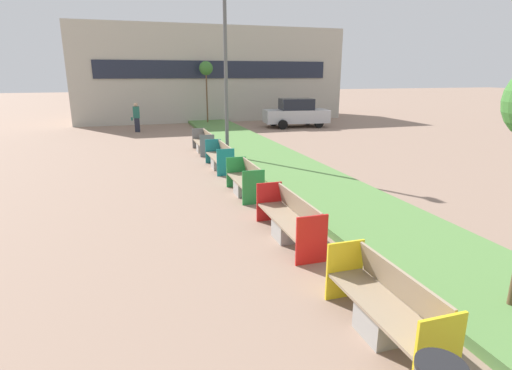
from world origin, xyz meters
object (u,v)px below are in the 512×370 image
object	(u,v)px
bench_grey_frame	(204,144)
parked_car_distant	(296,113)
bench_red_frame	(289,222)
bench_teal_frame	(220,159)
bench_yellow_frame	(385,311)
street_lamp_post	(226,55)
sapling_tree_far	(206,70)
bench_green_frame	(245,183)
pedestrian_walking	(136,117)

from	to	relation	value
bench_grey_frame	parked_car_distant	distance (m)	10.24
bench_red_frame	bench_teal_frame	world-z (taller)	same
bench_yellow_frame	street_lamp_post	world-z (taller)	street_lamp_post
sapling_tree_far	parked_car_distant	xyz separation A→B (m)	(5.39, -2.92, -2.79)
bench_yellow_frame	street_lamp_post	bearing A→B (deg)	87.00
bench_green_frame	street_lamp_post	size ratio (longest dim) A/B	0.25
bench_yellow_frame	sapling_tree_far	world-z (taller)	sapling_tree_far
sapling_tree_far	parked_car_distant	distance (m)	6.73
bench_yellow_frame	street_lamp_post	distance (m)	12.31
bench_green_frame	parked_car_distant	distance (m)	15.82
bench_green_frame	bench_grey_frame	distance (m)	6.92
bench_green_frame	bench_yellow_frame	bearing A→B (deg)	-89.98
sapling_tree_far	bench_green_frame	bearing A→B (deg)	-96.88
pedestrian_walking	parked_car_distant	xyz separation A→B (m)	(10.15, -0.63, 0.02)
street_lamp_post	sapling_tree_far	xyz separation A→B (m)	(1.42, 11.99, -0.42)
bench_grey_frame	parked_car_distant	bearing A→B (deg)	43.46
bench_yellow_frame	bench_grey_frame	bearing A→B (deg)	89.99
bench_green_frame	parked_car_distant	bearing A→B (deg)	61.98
street_lamp_post	sapling_tree_far	world-z (taller)	street_lamp_post
bench_red_frame	parked_car_distant	size ratio (longest dim) A/B	0.55
bench_green_frame	parked_car_distant	size ratio (longest dim) A/B	0.43
sapling_tree_far	pedestrian_walking	distance (m)	5.98
sapling_tree_far	street_lamp_post	bearing A→B (deg)	-96.75
bench_teal_frame	bench_grey_frame	xyz separation A→B (m)	(-0.00, 3.45, -0.00)
parked_car_distant	bench_green_frame	bearing A→B (deg)	-110.57
street_lamp_post	pedestrian_walking	world-z (taller)	street_lamp_post
bench_teal_frame	parked_car_distant	bearing A→B (deg)	54.70
bench_grey_frame	pedestrian_walking	distance (m)	8.15
street_lamp_post	parked_car_distant	distance (m)	11.79
bench_teal_frame	sapling_tree_far	xyz separation A→B (m)	(2.03, 13.40, 3.33)
bench_yellow_frame	bench_grey_frame	distance (m)	13.75
bench_yellow_frame	sapling_tree_far	size ratio (longest dim) A/B	0.49
bench_green_frame	pedestrian_walking	world-z (taller)	pedestrian_walking
bench_teal_frame	parked_car_distant	world-z (taller)	parked_car_distant
bench_yellow_frame	sapling_tree_far	bearing A→B (deg)	85.10
bench_teal_frame	street_lamp_post	distance (m)	4.05
bench_teal_frame	pedestrian_walking	distance (m)	11.46
street_lamp_post	parked_car_distant	xyz separation A→B (m)	(6.81, 9.08, -3.20)
bench_red_frame	bench_green_frame	bearing A→B (deg)	90.11
bench_red_frame	pedestrian_walking	size ratio (longest dim) A/B	1.38
bench_green_frame	street_lamp_post	xyz separation A→B (m)	(0.61, 4.88, 3.75)
street_lamp_post	pedestrian_walking	distance (m)	10.76
bench_yellow_frame	bench_green_frame	xyz separation A→B (m)	(-0.00, 6.83, -0.01)
bench_green_frame	bench_teal_frame	distance (m)	3.47
bench_red_frame	sapling_tree_far	xyz separation A→B (m)	(2.03, 20.29, 3.32)
bench_yellow_frame	bench_green_frame	distance (m)	6.83
bench_green_frame	street_lamp_post	world-z (taller)	street_lamp_post
bench_teal_frame	parked_car_distant	xyz separation A→B (m)	(7.42, 10.49, 0.54)
bench_teal_frame	street_lamp_post	bearing A→B (deg)	66.57
bench_yellow_frame	bench_green_frame	bearing A→B (deg)	90.02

